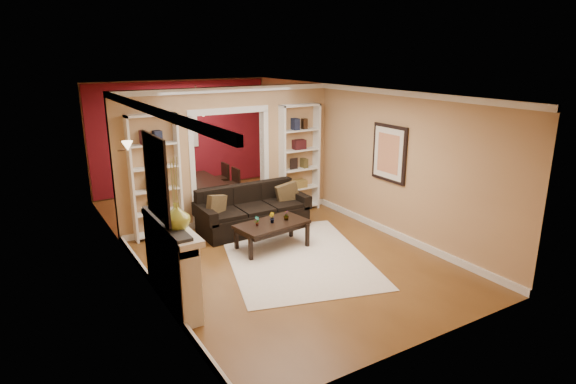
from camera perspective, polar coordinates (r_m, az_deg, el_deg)
floor at (r=9.03m, az=-3.55°, el=-5.47°), size 8.00×8.00×0.00m
ceiling at (r=8.41m, az=-3.87°, el=11.88°), size 8.00×8.00×0.00m
wall_back at (r=12.24m, az=-12.48°, el=6.54°), size 8.00×0.00×8.00m
wall_front at (r=5.54m, az=15.94°, el=-5.41°), size 8.00×0.00×8.00m
wall_left at (r=7.87m, az=-18.37°, el=0.80°), size 0.00×8.00×8.00m
wall_right at (r=9.84m, az=8.02°, el=4.44°), size 0.00×8.00×8.00m
partition_wall at (r=9.68m, az=-7.01°, el=4.29°), size 4.50×0.15×2.70m
red_back_panel at (r=12.22m, az=-12.42°, el=6.38°), size 4.44×0.04×2.64m
dining_window at (r=12.15m, az=-12.43°, el=7.42°), size 0.78×0.03×0.98m
area_rug at (r=8.22m, az=0.97°, el=-7.65°), size 3.02×3.63×0.01m
sofa at (r=9.32m, az=-4.16°, el=-2.02°), size 2.16×0.93×0.84m
pillow_left at (r=8.94m, az=-8.49°, el=-1.62°), size 0.43×0.28×0.42m
pillow_right at (r=9.59m, az=-0.07°, el=-0.14°), size 0.45×0.17×0.44m
coffee_table at (r=8.50m, az=-1.90°, el=-5.16°), size 1.33×0.84×0.47m
plant_left at (r=8.25m, az=-3.69°, el=-3.45°), size 0.11×0.09×0.17m
plant_center at (r=8.38m, az=-1.92°, el=-3.07°), size 0.09×0.11×0.18m
plant_right at (r=8.52m, az=-0.22°, el=-2.78°), size 0.13×0.13×0.17m
bookshelf_left at (r=9.05m, az=-15.48°, el=1.68°), size 0.90×0.30×2.30m
bookshelf_right at (r=10.29m, az=1.32°, el=3.99°), size 0.90×0.30×2.30m
fireplace at (r=6.79m, az=-13.48°, el=-8.18°), size 0.32×1.70×1.16m
vase at (r=6.24m, az=-13.07°, el=-2.84°), size 0.38×0.38×0.36m
mirror at (r=6.36m, az=-15.40°, el=1.67°), size 0.03×0.95×1.10m
wall_sconce at (r=8.32m, az=-18.87°, el=4.94°), size 0.18×0.18×0.22m
framed_art at (r=9.03m, az=11.87°, el=4.50°), size 0.04×0.85×1.05m
dining_table at (r=11.31m, az=-10.28°, el=0.23°), size 1.51×0.84×0.53m
dining_chair_nw at (r=10.83m, az=-12.45°, el=0.10°), size 0.44×0.44×0.79m
dining_chair_ne at (r=11.21m, az=-7.14°, el=0.89°), size 0.49×0.49×0.78m
dining_chair_sw at (r=11.36m, az=-13.46°, el=1.18°), size 0.60×0.60×0.94m
dining_chair_se at (r=11.75m, az=-8.35°, el=1.55°), size 0.47×0.47×0.78m
chandelier at (r=10.94m, az=-10.43°, el=9.08°), size 0.50×0.50×0.30m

